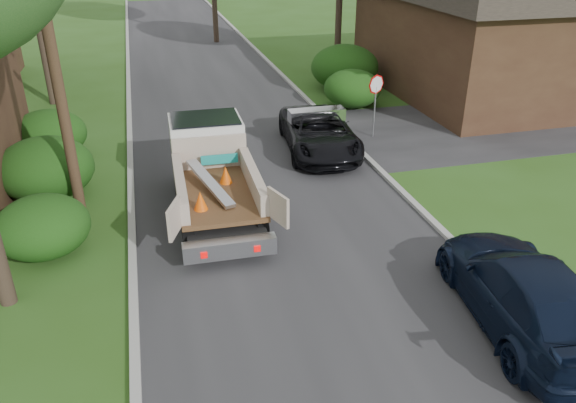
{
  "coord_description": "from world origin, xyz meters",
  "views": [
    {
      "loc": [
        -3.34,
        -10.46,
        7.62
      ],
      "look_at": [
        -0.1,
        1.97,
        1.2
      ],
      "focal_mm": 35.0,
      "sensor_mm": 36.0,
      "label": 1
    }
  ],
  "objects_px": {
    "house_right": "(489,26)",
    "flatbed_truck": "(211,163)",
    "stop_sign": "(376,93)",
    "utility_pole": "(49,31)",
    "navy_suv": "(525,292)",
    "black_pickup": "(319,132)"
  },
  "relations": [
    {
      "from": "stop_sign",
      "to": "navy_suv",
      "type": "distance_m",
      "value": 11.63
    },
    {
      "from": "house_right",
      "to": "black_pickup",
      "type": "bearing_deg",
      "value": -150.2
    },
    {
      "from": "stop_sign",
      "to": "house_right",
      "type": "bearing_deg",
      "value": 32.66
    },
    {
      "from": "stop_sign",
      "to": "flatbed_truck",
      "type": "bearing_deg",
      "value": -149.26
    },
    {
      "from": "stop_sign",
      "to": "utility_pole",
      "type": "distance_m",
      "value": 11.91
    },
    {
      "from": "stop_sign",
      "to": "black_pickup",
      "type": "bearing_deg",
      "value": -160.13
    },
    {
      "from": "utility_pole",
      "to": "black_pickup",
      "type": "xyz_separation_m",
      "value": [
        8.16,
        3.11,
        -4.44
      ]
    },
    {
      "from": "utility_pole",
      "to": "black_pickup",
      "type": "relative_size",
      "value": 1.9
    },
    {
      "from": "black_pickup",
      "to": "navy_suv",
      "type": "xyz_separation_m",
      "value": [
        1.12,
        -10.59,
        0.05
      ]
    },
    {
      "from": "house_right",
      "to": "black_pickup",
      "type": "height_order",
      "value": "house_right"
    },
    {
      "from": "house_right",
      "to": "flatbed_truck",
      "type": "xyz_separation_m",
      "value": [
        -14.68,
        -9.09,
        -1.91
      ]
    },
    {
      "from": "stop_sign",
      "to": "flatbed_truck",
      "type": "xyz_separation_m",
      "value": [
        -6.88,
        -4.09,
        -0.53
      ]
    },
    {
      "from": "stop_sign",
      "to": "flatbed_truck",
      "type": "distance_m",
      "value": 8.02
    },
    {
      "from": "stop_sign",
      "to": "utility_pole",
      "type": "height_order",
      "value": "utility_pole"
    },
    {
      "from": "black_pickup",
      "to": "stop_sign",
      "type": "bearing_deg",
      "value": 26.38
    },
    {
      "from": "utility_pole",
      "to": "house_right",
      "type": "bearing_deg",
      "value": 26.01
    },
    {
      "from": "utility_pole",
      "to": "house_right",
      "type": "relative_size",
      "value": 0.77
    },
    {
      "from": "black_pickup",
      "to": "navy_suv",
      "type": "height_order",
      "value": "navy_suv"
    },
    {
      "from": "flatbed_truck",
      "to": "utility_pole",
      "type": "bearing_deg",
      "value": -179.76
    },
    {
      "from": "stop_sign",
      "to": "utility_pole",
      "type": "relative_size",
      "value": 0.25
    },
    {
      "from": "stop_sign",
      "to": "flatbed_truck",
      "type": "height_order",
      "value": "stop_sign"
    },
    {
      "from": "flatbed_truck",
      "to": "navy_suv",
      "type": "height_order",
      "value": "flatbed_truck"
    }
  ]
}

